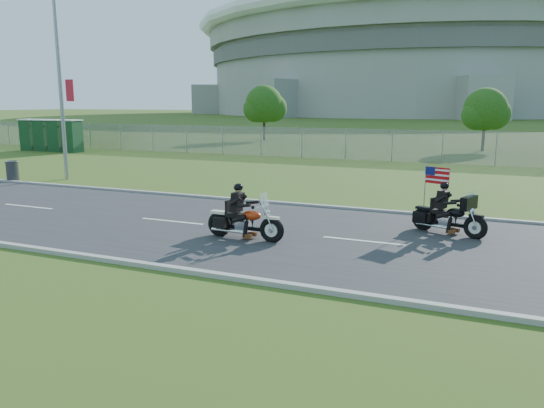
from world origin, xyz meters
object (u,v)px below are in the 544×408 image
at_px(streetlight, 62,59).
at_px(trash_can, 13,172).
at_px(porta_toilet_b, 58,136).
at_px(porta_toilet_c, 44,136).
at_px(porta_toilet_d, 30,135).
at_px(motorcycle_follow, 448,217).
at_px(motorcycle_lead, 244,222).
at_px(porta_toilet_a, 72,137).

height_order(streetlight, trash_can, streetlight).
relative_size(porta_toilet_b, porta_toilet_c, 1.00).
xyz_separation_m(porta_toilet_c, porta_toilet_d, (-1.40, 0.00, 0.00)).
bearing_deg(motorcycle_follow, motorcycle_lead, -131.49).
distance_m(porta_toilet_a, motorcycle_follow, 31.89).
bearing_deg(motorcycle_follow, porta_toilet_b, 172.63).
bearing_deg(motorcycle_follow, porta_toilet_a, 171.47).
xyz_separation_m(porta_toilet_c, motorcycle_follow, (30.78, -15.28, -0.64)).
distance_m(porta_toilet_a, porta_toilet_c, 2.80).
bearing_deg(porta_toilet_a, motorcycle_follow, -28.64).
bearing_deg(porta_toilet_c, motorcycle_follow, -26.40).
xyz_separation_m(streetlight, motorcycle_follow, (17.96, -4.50, -5.13)).
relative_size(porta_toilet_d, motorcycle_follow, 1.08).
relative_size(motorcycle_follow, trash_can, 2.24).
bearing_deg(motorcycle_lead, porta_toilet_a, 143.64).
xyz_separation_m(porta_toilet_b, trash_can, (9.77, -12.70, -0.68)).
height_order(porta_toilet_a, motorcycle_follow, porta_toilet_a).
distance_m(porta_toilet_b, porta_toilet_c, 1.40).
xyz_separation_m(streetlight, porta_toilet_b, (-11.42, 10.78, -4.49)).
relative_size(porta_toilet_a, motorcycle_lead, 1.00).
bearing_deg(porta_toilet_c, porta_toilet_b, 0.00).
bearing_deg(porta_toilet_c, porta_toilet_a, 0.00).
relative_size(porta_toilet_c, motorcycle_follow, 1.08).
height_order(streetlight, motorcycle_follow, streetlight).
xyz_separation_m(porta_toilet_b, porta_toilet_c, (-1.40, 0.00, 0.00)).
relative_size(streetlight, porta_toilet_b, 4.35).
distance_m(motorcycle_lead, trash_can, 15.52).
xyz_separation_m(streetlight, trash_can, (-1.64, -1.92, -5.17)).
distance_m(streetlight, porta_toilet_c, 17.34).
xyz_separation_m(porta_toilet_d, motorcycle_follow, (32.18, -15.28, -0.64)).
bearing_deg(porta_toilet_b, porta_toilet_c, 180.00).
xyz_separation_m(motorcycle_lead, motorcycle_follow, (5.02, 2.71, 0.02)).
distance_m(porta_toilet_a, motorcycle_lead, 29.18).
distance_m(porta_toilet_b, motorcycle_follow, 33.13).
xyz_separation_m(porta_toilet_b, motorcycle_follow, (29.38, -15.28, -0.64)).
relative_size(streetlight, motorcycle_follow, 4.71).
bearing_deg(motorcycle_follow, streetlight, -173.96).
height_order(porta_toilet_c, motorcycle_follow, porta_toilet_c).
bearing_deg(streetlight, porta_toilet_d, 142.83).
bearing_deg(porta_toilet_c, motorcycle_lead, -34.94).
bearing_deg(porta_toilet_c, trash_can, -48.66).
bearing_deg(porta_toilet_d, motorcycle_lead, -33.53).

